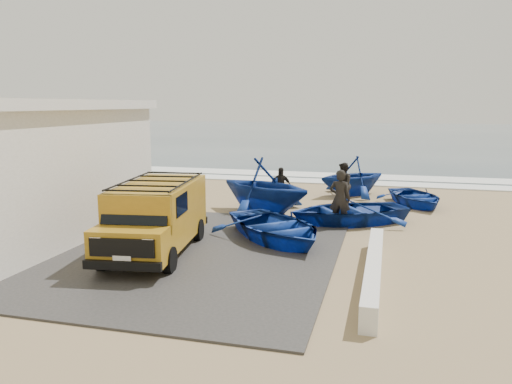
# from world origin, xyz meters

# --- Properties ---
(ground) EXTENTS (160.00, 160.00, 0.00)m
(ground) POSITION_xyz_m (0.00, 0.00, 0.00)
(ground) COLOR #9B825A
(slab) EXTENTS (12.00, 10.00, 0.05)m
(slab) POSITION_xyz_m (-2.00, -2.00, 0.03)
(slab) COLOR #3C3A37
(slab) RESTS_ON ground
(ocean) EXTENTS (180.00, 88.00, 0.01)m
(ocean) POSITION_xyz_m (0.00, 56.00, 0.00)
(ocean) COLOR #385166
(ocean) RESTS_ON ground
(surf_line) EXTENTS (180.00, 1.60, 0.06)m
(surf_line) POSITION_xyz_m (0.00, 12.00, 0.03)
(surf_line) COLOR white
(surf_line) RESTS_ON ground
(surf_wash) EXTENTS (180.00, 2.20, 0.04)m
(surf_wash) POSITION_xyz_m (0.00, 14.50, 0.02)
(surf_wash) COLOR white
(surf_wash) RESTS_ON ground
(parapet) EXTENTS (0.35, 6.00, 0.55)m
(parapet) POSITION_xyz_m (5.00, -3.00, 0.28)
(parapet) COLOR silver
(parapet) RESTS_ON ground
(van) EXTENTS (2.51, 5.01, 2.06)m
(van) POSITION_xyz_m (-1.00, -2.25, 1.11)
(van) COLOR #B07F1A
(van) RESTS_ON ground
(boat_near_left) EXTENTS (5.21, 5.31, 0.90)m
(boat_near_left) POSITION_xyz_m (1.96, -0.19, 0.45)
(boat_near_left) COLOR navy
(boat_near_left) RESTS_ON ground
(boat_near_right) EXTENTS (5.23, 4.78, 0.88)m
(boat_near_right) POSITION_xyz_m (3.93, 2.77, 0.44)
(boat_near_right) COLOR navy
(boat_near_right) RESTS_ON ground
(boat_mid_left) EXTENTS (5.17, 4.91, 2.14)m
(boat_mid_left) POSITION_xyz_m (0.62, 3.72, 1.07)
(boat_mid_left) COLOR navy
(boat_mid_left) RESTS_ON ground
(boat_mid_right) EXTENTS (3.65, 4.18, 0.72)m
(boat_mid_right) POSITION_xyz_m (6.38, 6.66, 0.36)
(boat_mid_right) COLOR navy
(boat_mid_right) RESTS_ON ground
(boat_far_left) EXTENTS (4.55, 4.52, 1.82)m
(boat_far_left) POSITION_xyz_m (3.66, 8.38, 0.91)
(boat_far_left) COLOR navy
(boat_far_left) RESTS_ON ground
(fisherman_front) EXTENTS (0.77, 0.55, 1.99)m
(fisherman_front) POSITION_xyz_m (3.69, 2.10, 1.00)
(fisherman_front) COLOR black
(fisherman_front) RESTS_ON ground
(fisherman_middle) EXTENTS (0.72, 0.91, 1.81)m
(fisherman_middle) POSITION_xyz_m (3.46, 5.71, 0.90)
(fisherman_middle) COLOR black
(fisherman_middle) RESTS_ON ground
(fisherman_back) EXTENTS (1.02, 0.75, 1.61)m
(fisherman_back) POSITION_xyz_m (0.98, 5.11, 0.81)
(fisherman_back) COLOR black
(fisherman_back) RESTS_ON ground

